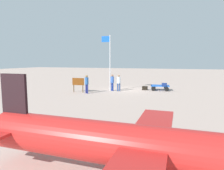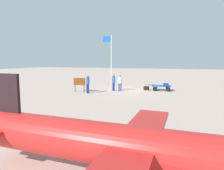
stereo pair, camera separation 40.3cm
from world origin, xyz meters
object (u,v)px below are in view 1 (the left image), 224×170
(suitcase_tan, at_px, (164,84))
(signboard, at_px, (78,83))
(luggage_cart, at_px, (160,86))
(airplane_near, at_px, (156,149))
(flagpole, at_px, (109,58))
(worker_supervisor, at_px, (112,81))
(suitcase_dark, at_px, (145,88))
(worker_lead, at_px, (119,81))
(worker_trailing, at_px, (87,83))

(suitcase_tan, bearing_deg, signboard, 24.09)
(suitcase_tan, xyz_separation_m, signboard, (8.08, 3.61, 0.28))
(luggage_cart, height_order, airplane_near, airplane_near)
(airplane_near, distance_m, flagpole, 16.51)
(luggage_cart, height_order, worker_supervisor, worker_supervisor)
(suitcase_tan, distance_m, signboard, 8.86)
(luggage_cart, height_order, flagpole, flagpole)
(luggage_cart, xyz_separation_m, airplane_near, (-1.59, 16.95, 0.60))
(suitcase_dark, height_order, worker_lead, worker_lead)
(worker_lead, xyz_separation_m, flagpole, (1.05, 0.01, 2.39))
(suitcase_tan, xyz_separation_m, flagpole, (5.52, 1.59, 2.72))
(airplane_near, bearing_deg, signboard, -54.62)
(worker_trailing, bearing_deg, suitcase_tan, -150.47)
(worker_supervisor, xyz_separation_m, airplane_near, (-6.27, 14.98, -0.00))
(worker_trailing, relative_size, airplane_near, 0.18)
(suitcase_dark, height_order, airplane_near, airplane_near)
(luggage_cart, distance_m, suitcase_tan, 0.72)
(luggage_cart, height_order, signboard, signboard)
(suitcase_dark, height_order, flagpole, flagpole)
(luggage_cart, distance_m, worker_lead, 4.48)
(suitcase_tan, xyz_separation_m, worker_trailing, (6.97, 3.95, 0.36))
(worker_trailing, bearing_deg, airplane_near, 122.66)
(luggage_cart, relative_size, airplane_near, 0.21)
(luggage_cart, relative_size, worker_supervisor, 1.18)
(suitcase_dark, height_order, signboard, signboard)
(worker_trailing, height_order, airplane_near, airplane_near)
(suitcase_tan, distance_m, airplane_near, 16.56)
(luggage_cart, height_order, suitcase_tan, suitcase_tan)
(worker_supervisor, distance_m, flagpole, 2.42)
(suitcase_tan, height_order, flagpole, flagpole)
(worker_supervisor, height_order, flagpole, flagpole)
(luggage_cart, relative_size, worker_lead, 1.20)
(suitcase_dark, xyz_separation_m, flagpole, (3.48, 1.72, 3.21))
(airplane_near, relative_size, signboard, 6.77)
(suitcase_tan, height_order, worker_supervisor, worker_supervisor)
(suitcase_dark, bearing_deg, worker_trailing, 39.60)
(suitcase_dark, distance_m, worker_supervisor, 3.65)
(worker_trailing, distance_m, worker_supervisor, 3.00)
(worker_trailing, distance_m, flagpole, 3.64)
(worker_supervisor, bearing_deg, worker_lead, 177.59)
(worker_lead, distance_m, flagpole, 2.61)
(luggage_cart, bearing_deg, worker_supervisor, 22.87)
(worker_trailing, xyz_separation_m, flagpole, (-1.45, -2.36, 2.36))
(suitcase_dark, distance_m, signboard, 7.15)
(worker_trailing, xyz_separation_m, signboard, (1.11, -0.34, -0.08))
(suitcase_dark, xyz_separation_m, airplane_near, (-3.13, 16.65, 0.81))
(luggage_cart, height_order, suitcase_dark, luggage_cart)
(flagpole, bearing_deg, suitcase_dark, -153.77)
(luggage_cart, distance_m, worker_trailing, 7.84)
(luggage_cart, bearing_deg, flagpole, 21.85)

